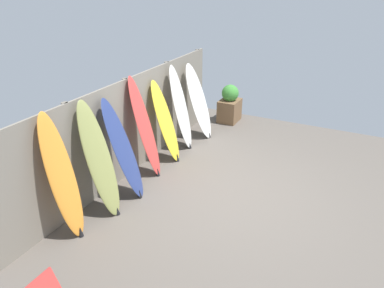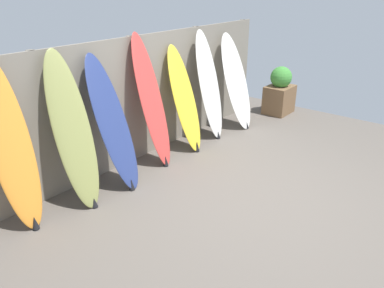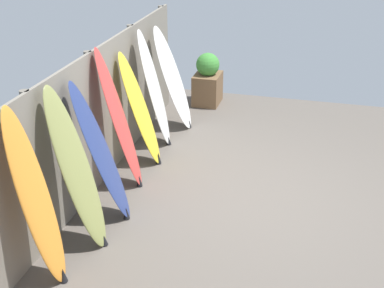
# 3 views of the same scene
# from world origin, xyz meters

# --- Properties ---
(ground) EXTENTS (7.68, 7.68, 0.00)m
(ground) POSITION_xyz_m (0.00, 0.00, 0.00)
(ground) COLOR #5B544C
(fence_back) EXTENTS (6.08, 0.11, 1.80)m
(fence_back) POSITION_xyz_m (-0.00, 2.01, 0.90)
(fence_back) COLOR gray
(fence_back) RESTS_ON ground
(surfboard_orange_0) EXTENTS (0.44, 0.45, 1.88)m
(surfboard_orange_0) POSITION_xyz_m (-1.99, 1.72, 0.93)
(surfboard_orange_0) COLOR orange
(surfboard_orange_0) RESTS_ON ground
(surfboard_olive_1) EXTENTS (0.52, 0.64, 1.83)m
(surfboard_olive_1) POSITION_xyz_m (-1.31, 1.63, 0.91)
(surfboard_olive_1) COLOR olive
(surfboard_olive_1) RESTS_ON ground
(surfboard_navy_2) EXTENTS (0.55, 0.68, 1.71)m
(surfboard_navy_2) POSITION_xyz_m (-0.76, 1.60, 0.84)
(surfboard_navy_2) COLOR navy
(surfboard_navy_2) RESTS_ON ground
(surfboard_red_3) EXTENTS (0.48, 0.58, 1.87)m
(surfboard_red_3) POSITION_xyz_m (0.01, 1.68, 0.92)
(surfboard_red_3) COLOR #D13D38
(surfboard_red_3) RESTS_ON ground
(surfboard_yellow_4) EXTENTS (0.45, 0.59, 1.62)m
(surfboard_yellow_4) POSITION_xyz_m (0.70, 1.66, 0.80)
(surfboard_yellow_4) COLOR yellow
(surfboard_yellow_4) RESTS_ON ground
(surfboard_white_5) EXTENTS (0.58, 0.53, 1.78)m
(surfboard_white_5) POSITION_xyz_m (1.34, 1.67, 0.88)
(surfboard_white_5) COLOR white
(surfboard_white_5) RESTS_ON ground
(surfboard_white_6) EXTENTS (0.61, 0.67, 1.66)m
(surfboard_white_6) POSITION_xyz_m (2.05, 1.59, 0.82)
(surfboard_white_6) COLOR white
(surfboard_white_6) RESTS_ON ground
(planter_box) EXTENTS (0.59, 0.46, 0.94)m
(planter_box) POSITION_xyz_m (3.22, 1.30, 0.43)
(planter_box) COLOR brown
(planter_box) RESTS_ON ground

